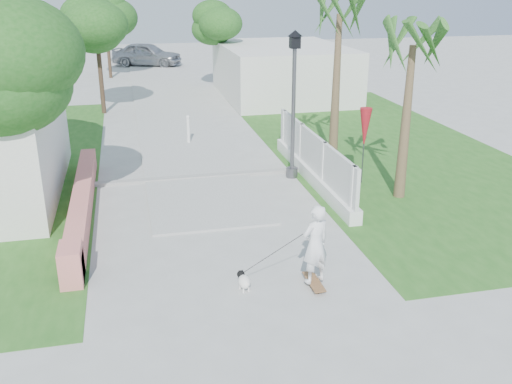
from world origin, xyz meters
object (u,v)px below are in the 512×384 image
object	(u,v)px
parked_car	(147,54)
bollard	(188,129)
patio_umbrella	(365,129)
dog	(244,281)
skateboarder	(297,249)
street_lamp	(294,100)

from	to	relation	value
parked_car	bollard	bearing A→B (deg)	-154.72
patio_umbrella	dog	world-z (taller)	patio_umbrella
patio_umbrella	dog	xyz separation A→B (m)	(-4.75, -5.37, -1.49)
patio_umbrella	skateboarder	size ratio (longest dim) A/B	1.31
bollard	skateboarder	bearing A→B (deg)	-85.26
street_lamp	skateboarder	world-z (taller)	street_lamp
skateboarder	dog	distance (m)	1.24
bollard	skateboarder	world-z (taller)	skateboarder
patio_umbrella	bollard	bearing A→B (deg)	129.91
skateboarder	parked_car	distance (m)	31.53
bollard	parked_car	size ratio (longest dim) A/B	0.23
patio_umbrella	skateboarder	world-z (taller)	patio_umbrella
skateboarder	dog	world-z (taller)	skateboarder
skateboarder	parked_car	size ratio (longest dim) A/B	0.37
bollard	dog	world-z (taller)	bollard
skateboarder	dog	size ratio (longest dim) A/B	3.34
street_lamp	bollard	size ratio (longest dim) A/B	4.07
patio_umbrella	skateboarder	xyz separation A→B (m)	(-3.69, -5.46, -0.86)
bollard	parked_car	xyz separation A→B (m)	(-0.54, 20.54, 0.23)
bollard	dog	size ratio (longest dim) A/B	2.07
bollard	patio_umbrella	bearing A→B (deg)	-50.09
street_lamp	bollard	xyz separation A→B (m)	(-2.70, 4.50, -1.84)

